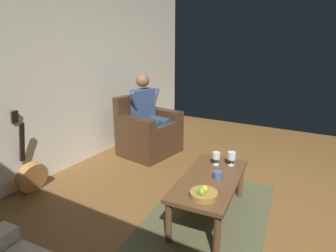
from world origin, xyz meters
The scene contains 11 objects.
ground_plane centered at (0.00, 0.00, 0.00)m, with size 6.66×6.66×0.00m, color brown.
wall_back centered at (0.00, -2.78, 1.36)m, with size 5.95×0.06×2.72m, color beige.
rug centered at (0.30, -0.57, 0.00)m, with size 1.83×1.13×0.01m, color #4B4D31.
armchair centered at (-0.84, -2.07, 0.34)m, with size 0.94×0.84×0.94m.
person_seated centered at (-0.84, -2.04, 0.69)m, with size 0.65×0.62×1.27m.
coffee_table centered at (0.30, -0.57, 0.37)m, with size 1.17×0.63×0.43m.
guitar centered at (0.88, -2.58, 0.22)m, with size 0.37×0.27×0.99m.
wine_glass_near centered at (-0.09, -0.48, 0.54)m, with size 0.09×0.09×0.15m.
wine_glass_far centered at (-0.02, -0.63, 0.53)m, with size 0.08×0.08×0.14m.
fruit_bowl centered at (0.67, -0.48, 0.47)m, with size 0.24×0.24×0.11m.
candle_jar centered at (0.28, -0.50, 0.47)m, with size 0.09×0.09×0.07m, color #435C8F.
Camera 1 is at (2.62, 0.29, 1.68)m, focal length 29.29 mm.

